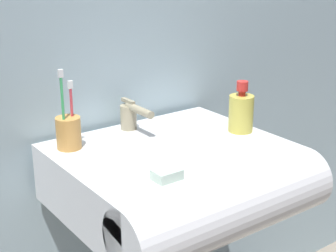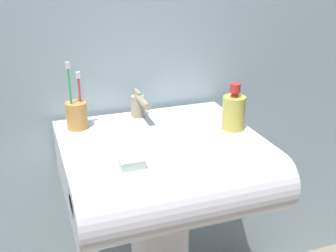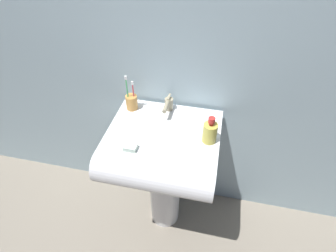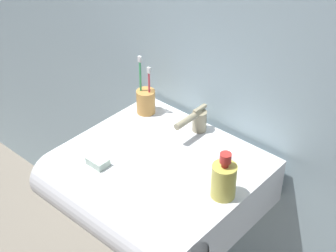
# 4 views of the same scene
# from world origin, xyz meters

# --- Properties ---
(ground_plane) EXTENTS (6.00, 6.00, 0.00)m
(ground_plane) POSITION_xyz_m (0.00, 0.00, 0.00)
(ground_plane) COLOR gray
(ground_plane) RESTS_ON ground
(wall_back) EXTENTS (5.00, 0.05, 2.40)m
(wall_back) POSITION_xyz_m (0.00, 0.27, 1.20)
(wall_back) COLOR #9EB7C1
(wall_back) RESTS_ON ground
(sink_pedestal) EXTENTS (0.19, 0.19, 0.68)m
(sink_pedestal) POSITION_xyz_m (0.00, 0.00, 0.34)
(sink_pedestal) COLOR white
(sink_pedestal) RESTS_ON ground
(sink_basin) EXTENTS (0.58, 0.54, 0.16)m
(sink_basin) POSITION_xyz_m (0.00, -0.06, 0.76)
(sink_basin) COLOR white
(sink_basin) RESTS_ON sink_pedestal
(faucet) EXTENTS (0.05, 0.14, 0.09)m
(faucet) POSITION_xyz_m (-0.01, 0.17, 0.89)
(faucet) COLOR tan
(faucet) RESTS_ON sink_basin
(toothbrush_cup) EXTENTS (0.06, 0.06, 0.21)m
(toothbrush_cup) POSITION_xyz_m (-0.22, 0.14, 0.89)
(toothbrush_cup) COLOR #D19347
(toothbrush_cup) RESTS_ON sink_basin
(soap_bottle) EXTENTS (0.07, 0.07, 0.15)m
(soap_bottle) POSITION_xyz_m (0.23, -0.02, 0.90)
(soap_bottle) COLOR gold
(soap_bottle) RESTS_ON sink_basin
(bar_soap) EXTENTS (0.06, 0.04, 0.02)m
(bar_soap) POSITION_xyz_m (-0.13, -0.16, 0.85)
(bar_soap) COLOR silver
(bar_soap) RESTS_ON sink_basin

